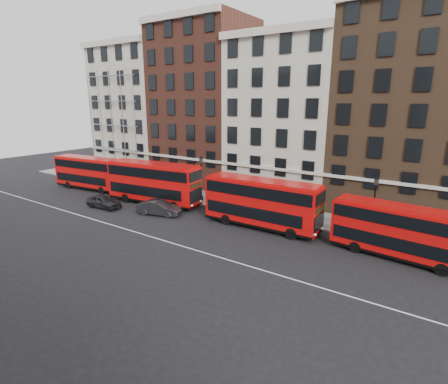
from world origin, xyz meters
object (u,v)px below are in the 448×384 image
Objects in this scene: car_front at (159,208)px; bus_d at (399,231)px; bus_a at (89,172)px; car_rear at (104,202)px; bus_b at (153,182)px; bus_c at (261,202)px.

bus_d is at bearing -99.15° from car_front.
bus_a is 37.75m from bus_d.
car_rear is (8.71, -4.39, -1.59)m from bus_a.
bus_a reaches higher than bus_d.
car_front is (3.43, -2.67, -1.80)m from bus_b.
car_rear is 7.03m from car_front.
bus_d is (25.66, 0.01, -0.37)m from bus_b.
bus_c is (26.07, 0.00, 0.17)m from bus_a.
bus_a is at bearing 173.06° from bus_b.
bus_b reaches higher than bus_c.
bus_a reaches higher than car_front.
bus_a is 2.24× the size of car_front.
car_front is (-10.54, -2.67, -1.71)m from bus_c.
bus_c is at bearing -6.92° from bus_b.
bus_a is 15.83m from car_front.
bus_b is at bearing 179.12° from bus_c.
bus_a is 0.90× the size of bus_b.
bus_c is 2.59× the size of car_rear.
car_rear is at bearing -166.69° from bus_c.
bus_d is 2.32× the size of car_rear.
bus_d is at bearing -85.43° from car_rear.
bus_d is 22.43m from car_front.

